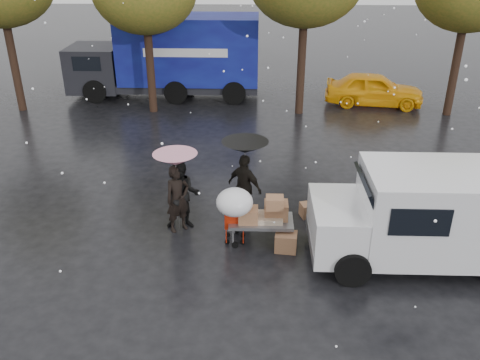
{
  "coord_description": "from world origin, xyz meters",
  "views": [
    {
      "loc": [
        0.78,
        -10.01,
        6.65
      ],
      "look_at": [
        0.4,
        1.0,
        1.27
      ],
      "focal_mm": 38.0,
      "sensor_mm": 36.0,
      "label": 1
    }
  ],
  "objects_px": {
    "white_van": "(433,215)",
    "blue_truck": "(171,57)",
    "vendor_cart": "(265,215)",
    "yellow_taxi": "(374,89)",
    "person_black": "(245,187)",
    "shopping_cart": "(235,205)",
    "person_pink": "(178,199)"
  },
  "relations": [
    {
      "from": "shopping_cart",
      "to": "person_black",
      "type": "bearing_deg",
      "value": 81.27
    },
    {
      "from": "yellow_taxi",
      "to": "blue_truck",
      "type": "bearing_deg",
      "value": 91.09
    },
    {
      "from": "person_black",
      "to": "vendor_cart",
      "type": "bearing_deg",
      "value": 150.03
    },
    {
      "from": "person_black",
      "to": "vendor_cart",
      "type": "relative_size",
      "value": 1.14
    },
    {
      "from": "vendor_cart",
      "to": "person_pink",
      "type": "bearing_deg",
      "value": 167.38
    },
    {
      "from": "person_black",
      "to": "vendor_cart",
      "type": "distance_m",
      "value": 1.25
    },
    {
      "from": "vendor_cart",
      "to": "white_van",
      "type": "distance_m",
      "value": 3.7
    },
    {
      "from": "blue_truck",
      "to": "shopping_cart",
      "type": "bearing_deg",
      "value": -74.53
    },
    {
      "from": "person_pink",
      "to": "blue_truck",
      "type": "bearing_deg",
      "value": 62.74
    },
    {
      "from": "person_pink",
      "to": "vendor_cart",
      "type": "relative_size",
      "value": 1.13
    },
    {
      "from": "person_black",
      "to": "yellow_taxi",
      "type": "xyz_separation_m",
      "value": [
        5.22,
        9.74,
        -0.18
      ]
    },
    {
      "from": "shopping_cart",
      "to": "white_van",
      "type": "relative_size",
      "value": 0.3
    },
    {
      "from": "shopping_cart",
      "to": "blue_truck",
      "type": "relative_size",
      "value": 0.18
    },
    {
      "from": "person_black",
      "to": "white_van",
      "type": "distance_m",
      "value": 4.49
    },
    {
      "from": "vendor_cart",
      "to": "shopping_cart",
      "type": "distance_m",
      "value": 0.79
    },
    {
      "from": "vendor_cart",
      "to": "yellow_taxi",
      "type": "bearing_deg",
      "value": 66.51
    },
    {
      "from": "blue_truck",
      "to": "yellow_taxi",
      "type": "xyz_separation_m",
      "value": [
        8.77,
        -1.06,
        -1.07
      ]
    },
    {
      "from": "person_black",
      "to": "shopping_cart",
      "type": "xyz_separation_m",
      "value": [
        -0.2,
        -1.3,
        0.2
      ]
    },
    {
      "from": "person_pink",
      "to": "yellow_taxi",
      "type": "height_order",
      "value": "person_pink"
    },
    {
      "from": "white_van",
      "to": "blue_truck",
      "type": "relative_size",
      "value": 0.59
    },
    {
      "from": "person_pink",
      "to": "blue_truck",
      "type": "relative_size",
      "value": 0.21
    },
    {
      "from": "vendor_cart",
      "to": "white_van",
      "type": "xyz_separation_m",
      "value": [
        3.62,
        -0.63,
        0.43
      ]
    },
    {
      "from": "vendor_cart",
      "to": "blue_truck",
      "type": "distance_m",
      "value": 12.65
    },
    {
      "from": "person_pink",
      "to": "shopping_cart",
      "type": "distance_m",
      "value": 1.56
    },
    {
      "from": "white_van",
      "to": "blue_truck",
      "type": "distance_m",
      "value": 14.73
    },
    {
      "from": "person_black",
      "to": "blue_truck",
      "type": "xyz_separation_m",
      "value": [
        -3.55,
        10.8,
        0.89
      ]
    },
    {
      "from": "vendor_cart",
      "to": "person_black",
      "type": "bearing_deg",
      "value": 113.52
    },
    {
      "from": "vendor_cart",
      "to": "shopping_cart",
      "type": "relative_size",
      "value": 1.04
    },
    {
      "from": "person_pink",
      "to": "white_van",
      "type": "xyz_separation_m",
      "value": [
        5.73,
        -1.1,
        0.3
      ]
    },
    {
      "from": "blue_truck",
      "to": "white_van",
      "type": "bearing_deg",
      "value": -58.61
    },
    {
      "from": "person_pink",
      "to": "blue_truck",
      "type": "height_order",
      "value": "blue_truck"
    },
    {
      "from": "vendor_cart",
      "to": "white_van",
      "type": "bearing_deg",
      "value": -9.8
    }
  ]
}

